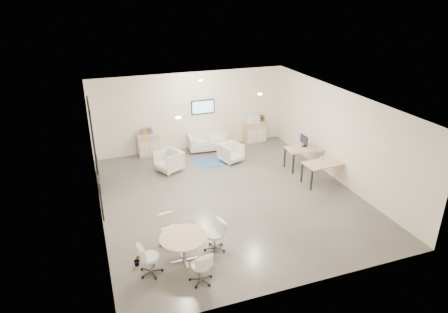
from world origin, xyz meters
name	(u,v)px	position (x,y,z in m)	size (l,w,h in m)	color
room_shell	(230,151)	(0.00, 0.00, 1.60)	(9.60, 10.60, 4.80)	#53504C
glass_door	(93,142)	(-3.95, 2.51, 1.50)	(0.09, 1.90, 2.85)	black
artwork	(101,197)	(-3.97, -1.60, 1.55)	(0.05, 0.54, 1.04)	black
wall_tv	(203,107)	(0.50, 4.46, 1.75)	(0.98, 0.06, 0.58)	black
ceiling_spots	(214,95)	(-0.20, 0.83, 3.18)	(3.14, 4.14, 0.03)	#FFEAC6
sideboard_left	(149,145)	(-1.86, 4.26, 0.47)	(0.84, 0.44, 0.94)	tan
sideboard_right	(255,132)	(2.78, 4.25, 0.46)	(0.93, 0.45, 0.93)	tan
books	(146,131)	(-1.90, 4.26, 1.05)	(0.49, 0.14, 0.22)	red
printer	(253,119)	(2.68, 4.25, 1.07)	(0.44, 0.38, 0.31)	white
loveseat	(208,142)	(0.56, 4.10, 0.33)	(1.66, 0.92, 0.60)	silver
blue_rug	(215,161)	(0.45, 2.83, 0.01)	(1.55, 1.03, 0.01)	#2D4B8B
armchair_left	(169,160)	(-1.41, 2.58, 0.43)	(0.84, 0.78, 0.86)	silver
armchair_right	(231,152)	(1.04, 2.62, 0.40)	(0.78, 0.73, 0.80)	silver
desk_rear	(306,150)	(3.49, 1.15, 0.71)	(1.58, 0.89, 0.80)	tan
desk_front	(325,165)	(3.42, -0.20, 0.70)	(1.53, 0.84, 0.78)	tan
monitor	(304,141)	(3.44, 1.30, 1.03)	(0.20, 0.50, 0.44)	black
round_table	(183,240)	(-2.21, -2.72, 0.63)	(1.17, 1.17, 0.71)	tan
meeting_chairs	(184,247)	(-2.21, -2.72, 0.41)	(2.40, 2.40, 0.82)	white
plant_cabinet	(263,118)	(3.14, 4.26, 1.06)	(0.30, 0.33, 0.26)	#3F7F3F
plant_floor	(138,263)	(-3.33, -2.51, 0.07)	(0.18, 0.33, 0.15)	#3F7F3F
cup	(322,158)	(3.42, 0.04, 0.84)	(0.13, 0.10, 0.13)	white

